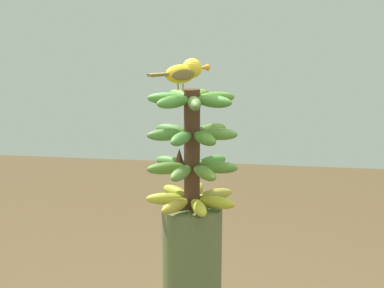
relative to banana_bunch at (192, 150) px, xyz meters
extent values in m
cylinder|color=#4C2D1E|center=(0.00, 0.00, 0.00)|extent=(0.05, 0.05, 0.36)
ellipsoid|color=#A9A92B|center=(-0.05, -0.06, -0.15)|extent=(0.11, 0.11, 0.04)
ellipsoid|color=gold|center=(0.01, -0.08, -0.15)|extent=(0.05, 0.12, 0.04)
ellipsoid|color=gold|center=(0.07, -0.04, -0.15)|extent=(0.12, 0.09, 0.04)
ellipsoid|color=gold|center=(0.08, 0.03, -0.15)|extent=(0.12, 0.08, 0.04)
ellipsoid|color=gold|center=(0.02, 0.08, -0.15)|extent=(0.07, 0.12, 0.04)
ellipsoid|color=#A9A238|center=(-0.05, 0.07, -0.15)|extent=(0.10, 0.12, 0.04)
ellipsoid|color=gold|center=(-0.08, 0.01, -0.15)|extent=(0.12, 0.04, 0.04)
ellipsoid|color=#4C8B35|center=(-0.06, 0.05, -0.05)|extent=(0.11, 0.10, 0.04)
ellipsoid|color=#5A832C|center=(-0.08, -0.01, -0.05)|extent=(0.12, 0.06, 0.04)
ellipsoid|color=#54853C|center=(-0.04, -0.07, -0.05)|extent=(0.09, 0.12, 0.04)
ellipsoid|color=#57822C|center=(0.03, -0.07, -0.05)|extent=(0.08, 0.12, 0.04)
ellipsoid|color=#5A853B|center=(0.08, -0.02, -0.05)|extent=(0.12, 0.07, 0.04)
ellipsoid|color=#5A802F|center=(0.06, 0.05, -0.05)|extent=(0.12, 0.10, 0.04)
ellipsoid|color=#53832E|center=(0.00, 0.08, -0.05)|extent=(0.04, 0.12, 0.04)
ellipsoid|color=#4F7D38|center=(-0.04, -0.07, 0.05)|extent=(0.09, 0.12, 0.04)
ellipsoid|color=#508236|center=(0.03, -0.07, 0.05)|extent=(0.08, 0.12, 0.04)
ellipsoid|color=#4C853A|center=(0.07, -0.02, 0.05)|extent=(0.12, 0.07, 0.04)
ellipsoid|color=#4C7E2C|center=(0.06, 0.04, 0.05)|extent=(0.12, 0.10, 0.04)
ellipsoid|color=#5D8A37|center=(0.00, 0.08, 0.05)|extent=(0.04, 0.12, 0.04)
ellipsoid|color=#5D8B34|center=(-0.06, 0.05, 0.05)|extent=(0.11, 0.10, 0.04)
ellipsoid|color=#507C32|center=(-0.07, -0.01, 0.05)|extent=(0.12, 0.05, 0.04)
ellipsoid|color=#4E8729|center=(-0.03, 0.07, 0.15)|extent=(0.08, 0.12, 0.04)
ellipsoid|color=#5B862E|center=(-0.07, 0.02, 0.15)|extent=(0.12, 0.06, 0.04)
ellipsoid|color=#538335|center=(-0.06, -0.05, 0.15)|extent=(0.11, 0.10, 0.04)
ellipsoid|color=#4B8E39|center=(0.00, -0.07, 0.15)|extent=(0.04, 0.12, 0.04)
ellipsoid|color=#4D8E39|center=(0.06, -0.05, 0.15)|extent=(0.11, 0.10, 0.04)
ellipsoid|color=#5C7A3C|center=(0.07, 0.02, 0.15)|extent=(0.12, 0.06, 0.04)
ellipsoid|color=#4D8738|center=(0.03, 0.07, 0.15)|extent=(0.08, 0.12, 0.04)
cone|color=brown|center=(-0.02, -0.04, -0.03)|extent=(0.04, 0.04, 0.06)
cylinder|color=#C68933|center=(0.04, -0.02, 0.19)|extent=(0.01, 0.00, 0.02)
cylinder|color=#C68933|center=(0.02, -0.04, 0.19)|extent=(0.00, 0.01, 0.02)
ellipsoid|color=yellow|center=(0.03, -0.03, 0.23)|extent=(0.10, 0.10, 0.05)
ellipsoid|color=brown|center=(0.05, -0.02, 0.23)|extent=(0.06, 0.06, 0.03)
ellipsoid|color=brown|center=(0.02, -0.05, 0.23)|extent=(0.06, 0.06, 0.03)
cube|color=brown|center=(0.08, -0.08, 0.23)|extent=(0.05, 0.06, 0.01)
sphere|color=yellow|center=(0.00, 0.00, 0.24)|extent=(0.06, 0.06, 0.06)
sphere|color=black|center=(-0.02, 0.00, 0.24)|extent=(0.01, 0.01, 0.01)
cone|color=orange|center=(-0.02, 0.03, 0.24)|extent=(0.03, 0.04, 0.02)
camera|label=1|loc=(1.55, 0.21, 0.40)|focal=51.12mm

